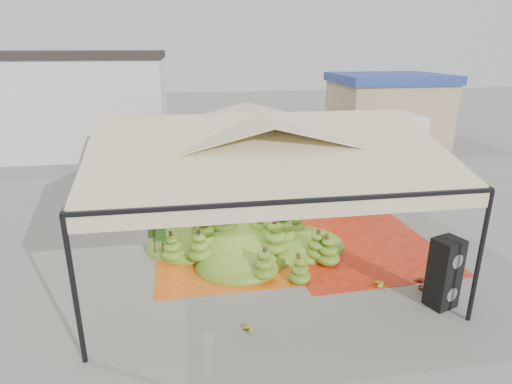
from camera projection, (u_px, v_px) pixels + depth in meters
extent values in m
plane|color=slate|center=(258.00, 251.00, 12.47)|extent=(90.00, 90.00, 0.00)
cylinder|color=black|center=(74.00, 293.00, 7.64)|extent=(0.10, 0.10, 3.00)
cylinder|color=black|center=(479.00, 258.00, 8.87)|extent=(0.10, 0.10, 3.00)
cylinder|color=black|center=(127.00, 170.00, 15.10)|extent=(0.10, 0.10, 3.00)
cylinder|color=black|center=(343.00, 161.00, 16.33)|extent=(0.10, 0.10, 3.00)
pyramid|color=#CBB78F|center=(258.00, 132.00, 11.33)|extent=(8.00, 8.00, 1.00)
cube|color=black|center=(258.00, 151.00, 11.49)|extent=(8.00, 8.00, 0.08)
cube|color=#CBB78F|center=(258.00, 157.00, 11.55)|extent=(8.00, 8.00, 0.36)
cube|color=silver|center=(33.00, 107.00, 23.18)|extent=(14.00, 6.00, 5.00)
cube|color=black|center=(24.00, 55.00, 22.30)|extent=(14.30, 6.30, 0.40)
cube|color=tan|center=(386.00, 114.00, 25.55)|extent=(6.00, 5.00, 3.60)
cube|color=navy|center=(390.00, 78.00, 24.88)|extent=(6.30, 5.30, 0.50)
cube|color=orange|center=(228.00, 256.00, 12.15)|extent=(4.12, 3.93, 0.01)
cube|color=#CB3F13|center=(358.00, 246.00, 12.79)|extent=(4.63, 4.84, 0.01)
ellipsoid|color=#4C6F17|center=(249.00, 226.00, 12.53)|extent=(6.50, 5.51, 1.31)
ellipsoid|color=gold|center=(375.00, 283.00, 10.58)|extent=(0.55, 0.48, 0.22)
ellipsoid|color=gold|center=(245.00, 329.00, 8.90)|extent=(0.49, 0.45, 0.18)
ellipsoid|color=#602A16|center=(418.00, 286.00, 10.48)|extent=(0.54, 0.51, 0.19)
ellipsoid|color=#511612|center=(419.00, 281.00, 10.72)|extent=(0.48, 0.45, 0.18)
ellipsoid|color=#487919|center=(254.00, 277.00, 10.90)|extent=(0.51, 0.49, 0.18)
ellipsoid|color=#44821B|center=(219.00, 161.00, 11.98)|extent=(0.24, 0.24, 0.20)
ellipsoid|color=#44821B|center=(272.00, 159.00, 12.21)|extent=(0.24, 0.24, 0.20)
ellipsoid|color=#44821B|center=(322.00, 156.00, 12.44)|extent=(0.24, 0.24, 0.20)
cube|color=black|center=(442.00, 289.00, 9.76)|extent=(0.74, 0.69, 0.83)
cube|color=black|center=(447.00, 256.00, 9.49)|extent=(0.74, 0.69, 0.83)
imported|color=gray|center=(224.00, 192.00, 14.51)|extent=(0.71, 0.48, 1.91)
cube|color=#472C17|center=(171.00, 149.00, 19.60)|extent=(6.07, 4.03, 0.13)
cube|color=silver|center=(244.00, 139.00, 21.07)|extent=(2.62, 2.92, 2.56)
cylinder|color=black|center=(132.00, 175.00, 18.05)|extent=(1.06, 0.60, 1.00)
cylinder|color=black|center=(123.00, 162.00, 19.94)|extent=(1.06, 0.60, 1.00)
cylinder|color=black|center=(212.00, 165.00, 19.51)|extent=(1.06, 0.60, 1.00)
cylinder|color=black|center=(196.00, 154.00, 21.41)|extent=(1.06, 0.60, 1.00)
cylinder|color=black|center=(249.00, 160.00, 20.29)|extent=(1.06, 0.60, 1.00)
cylinder|color=black|center=(231.00, 151.00, 22.19)|extent=(1.06, 0.60, 1.00)
ellipsoid|color=#357919|center=(170.00, 137.00, 19.42)|extent=(4.84, 3.18, 0.78)
cube|color=orange|center=(181.00, 126.00, 19.50)|extent=(2.77, 2.76, 0.28)
cube|color=#453217|center=(320.00, 146.00, 20.22)|extent=(5.69, 2.79, 0.13)
cube|color=silver|center=(394.00, 141.00, 20.61)|extent=(2.11, 2.54, 2.57)
cylinder|color=black|center=(282.00, 167.00, 19.15)|extent=(1.02, 0.37, 1.01)
cylinder|color=black|center=(274.00, 155.00, 21.25)|extent=(1.02, 0.37, 1.01)
cylinder|color=black|center=(359.00, 165.00, 19.57)|extent=(1.02, 0.37, 1.01)
cylinder|color=black|center=(343.00, 153.00, 21.67)|extent=(1.02, 0.37, 1.01)
cylinder|color=black|center=(398.00, 163.00, 19.79)|extent=(1.02, 0.37, 1.01)
cylinder|color=black|center=(379.00, 152.00, 21.89)|extent=(1.02, 0.37, 1.01)
ellipsoid|color=#447919|center=(320.00, 134.00, 20.03)|extent=(4.55, 2.19, 0.78)
cube|color=yellow|center=(333.00, 124.00, 19.95)|extent=(2.32, 2.31, 0.28)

